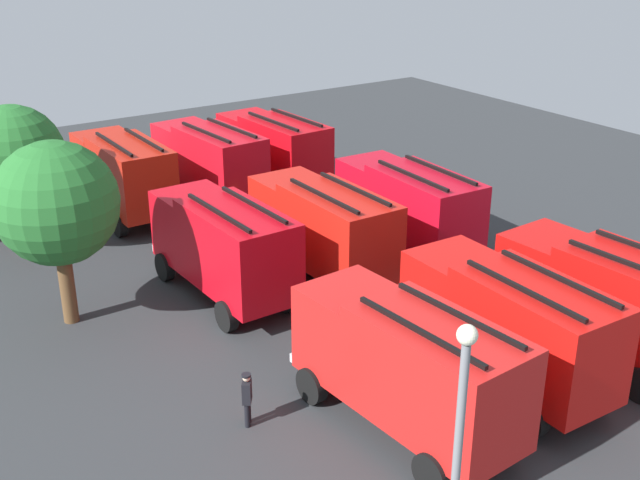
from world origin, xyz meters
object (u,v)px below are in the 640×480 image
at_px(fire_truck_3, 508,321).
at_px(fire_truck_5, 209,159).
at_px(fire_truck_8, 123,172).
at_px(traffic_cone_0, 526,287).
at_px(fire_truck_4, 323,226).
at_px(fire_truck_1, 408,205).
at_px(fire_truck_7, 223,243).
at_px(fire_truck_6, 407,363).
at_px(firefighter_1, 254,208).
at_px(tree_0, 56,204).
at_px(lamppost, 456,476).
at_px(fire_truck_2, 273,148).
at_px(firefighter_0, 247,397).
at_px(fire_truck_0, 607,296).
at_px(tree_1, 14,156).

relative_size(fire_truck_3, fire_truck_5, 0.99).
bearing_deg(fire_truck_8, traffic_cone_0, -150.55).
height_order(fire_truck_4, fire_truck_8, same).
relative_size(fire_truck_3, traffic_cone_0, 10.25).
xyz_separation_m(fire_truck_1, fire_truck_7, (0.56, 8.14, 0.00)).
bearing_deg(fire_truck_6, firefighter_1, -18.32).
distance_m(tree_0, lamppost, 17.32).
distance_m(fire_truck_3, fire_truck_4, 9.31).
bearing_deg(fire_truck_3, fire_truck_2, -9.34).
bearing_deg(fire_truck_6, fire_truck_4, -24.91).
distance_m(firefighter_1, tree_0, 11.09).
xyz_separation_m(fire_truck_6, firefighter_0, (2.62, 3.46, -1.25)).
bearing_deg(firefighter_0, fire_truck_0, 19.98).
xyz_separation_m(fire_truck_6, tree_0, (11.35, 5.66, 2.20)).
height_order(fire_truck_2, fire_truck_3, same).
bearing_deg(fire_truck_8, fire_truck_7, 179.37).
bearing_deg(traffic_cone_0, fire_truck_1, 11.85).
height_order(firefighter_0, lamppost, lamppost).
distance_m(fire_truck_0, firefighter_1, 16.44).
bearing_deg(fire_truck_8, fire_truck_1, -143.10).
distance_m(fire_truck_2, fire_truck_4, 11.01).
bearing_deg(firefighter_0, fire_truck_7, 102.17).
bearing_deg(tree_0, fire_truck_0, -131.48).
bearing_deg(fire_truck_8, fire_truck_3, -168.46).
xyz_separation_m(fire_truck_4, firefighter_0, (-6.82, 7.10, -1.25)).
distance_m(fire_truck_0, firefighter_0, 11.62).
height_order(fire_truck_1, fire_truck_8, same).
bearing_deg(fire_truck_1, lamppost, 144.72).
bearing_deg(fire_truck_5, traffic_cone_0, -166.12).
relative_size(fire_truck_2, firefighter_0, 4.48).
bearing_deg(fire_truck_2, firefighter_0, 144.62).
bearing_deg(lamppost, fire_truck_3, -52.36).
xyz_separation_m(fire_truck_6, fire_truck_8, (20.11, 0.22, 0.00)).
relative_size(fire_truck_3, fire_truck_7, 1.00).
xyz_separation_m(tree_0, traffic_cone_0, (-7.46, -14.65, -4.00)).
bearing_deg(fire_truck_1, fire_truck_3, 159.29).
xyz_separation_m(fire_truck_7, firefighter_1, (5.53, -4.32, -1.24)).
distance_m(fire_truck_2, firefighter_0, 20.38).
relative_size(fire_truck_2, tree_0, 1.13).
bearing_deg(fire_truck_8, firefighter_0, 169.34).
height_order(fire_truck_0, fire_truck_4, same).
height_order(tree_1, traffic_cone_0, tree_1).
height_order(fire_truck_2, tree_1, tree_1).
xyz_separation_m(fire_truck_3, lamppost, (-6.00, 7.78, 2.00)).
bearing_deg(firefighter_1, fire_truck_8, 77.10).
bearing_deg(fire_truck_0, fire_truck_7, 34.25).
bearing_deg(firefighter_0, fire_truck_2, 92.51).
distance_m(fire_truck_3, fire_truck_5, 19.58).
relative_size(fire_truck_1, tree_1, 1.16).
relative_size(firefighter_1, tree_1, 0.26).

